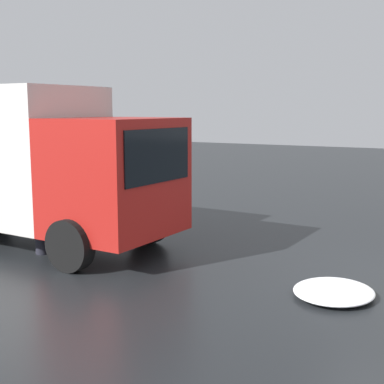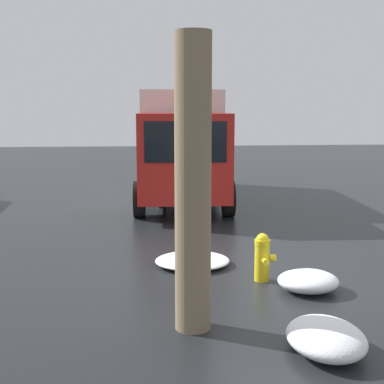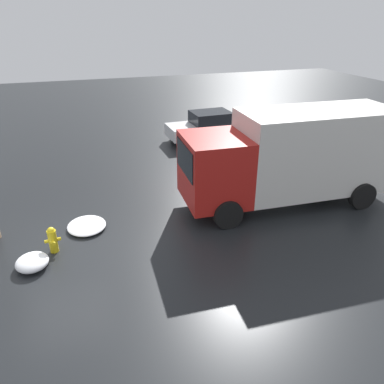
{
  "view_description": "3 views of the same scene",
  "coord_description": "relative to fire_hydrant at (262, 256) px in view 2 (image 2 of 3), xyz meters",
  "views": [
    {
      "loc": [
        -0.89,
        8.56,
        2.73
      ],
      "look_at": [
        3.28,
        1.04,
        1.38
      ],
      "focal_mm": 50.0,
      "sensor_mm": 36.0,
      "label": 1
    },
    {
      "loc": [
        -7.94,
        1.85,
        2.69
      ],
      "look_at": [
        4.51,
        0.68,
        0.71
      ],
      "focal_mm": 50.0,
      "sensor_mm": 36.0,
      "label": 2
    },
    {
      "loc": [
        0.96,
        -9.37,
        5.96
      ],
      "look_at": [
        4.29,
        0.91,
        0.77
      ],
      "focal_mm": 35.0,
      "sensor_mm": 36.0,
      "label": 3
    }
  ],
  "objects": [
    {
      "name": "fire_hydrant",
      "position": [
        0.0,
        0.0,
        0.0
      ],
      "size": [
        0.44,
        0.34,
        0.76
      ],
      "rotation": [
        0.0,
        0.0,
        4.8
      ],
      "color": "yellow",
      "rests_on": "ground_plane"
    },
    {
      "name": "ground_plane",
      "position": [
        -0.0,
        0.0,
        -0.39
      ],
      "size": [
        60.0,
        60.0,
        0.0
      ],
      "primitive_type": "plane",
      "color": "black"
    },
    {
      "name": "pedestrian",
      "position": [
        6.37,
        1.33,
        0.58
      ],
      "size": [
        0.39,
        0.39,
        1.79
      ],
      "rotation": [
        0.0,
        0.0,
        4.11
      ],
      "color": "#23232D",
      "rests_on": "ground_plane"
    },
    {
      "name": "snow_pile_by_tree",
      "position": [
        -2.52,
        -0.15,
        -0.22
      ],
      "size": [
        1.1,
        0.86,
        0.34
      ],
      "color": "white",
      "rests_on": "ground_plane"
    },
    {
      "name": "snow_pile_by_hydrant",
      "position": [
        -0.53,
        -0.57,
        -0.24
      ],
      "size": [
        0.83,
        0.91,
        0.3
      ],
      "color": "white",
      "rests_on": "ground_plane"
    },
    {
      "name": "tree_trunk",
      "position": [
        -1.71,
        1.26,
        1.4
      ],
      "size": [
        0.66,
        0.44,
        3.55
      ],
      "color": "#7F6B51",
      "rests_on": "ground_plane"
    },
    {
      "name": "delivery_truck",
      "position": [
        7.75,
        0.71,
        1.32
      ],
      "size": [
        7.21,
        2.73,
        3.15
      ],
      "rotation": [
        0.0,
        0.0,
        1.53
      ],
      "color": "red",
      "rests_on": "ground_plane"
    },
    {
      "name": "snow_pile_curbside",
      "position": [
        0.93,
        1.01,
        -0.31
      ],
      "size": [
        1.16,
        1.29,
        0.16
      ],
      "color": "white",
      "rests_on": "ground_plane"
    }
  ]
}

